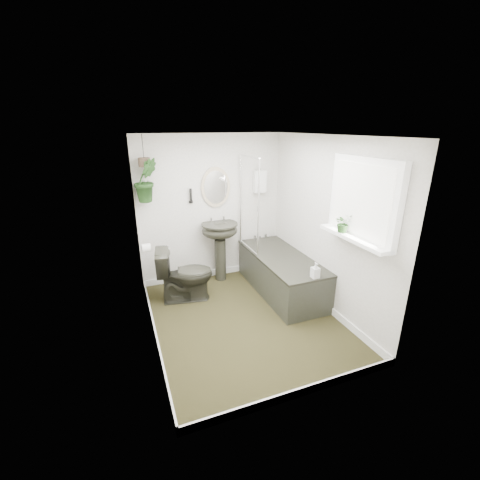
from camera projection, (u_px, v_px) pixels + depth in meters
name	position (u px, v px, depth m)	size (l,w,h in m)	color
floor	(244.00, 319.00, 4.24)	(2.30, 2.80, 0.02)	black
ceiling	(245.00, 134.00, 3.45)	(2.30, 2.80, 0.02)	white
wall_back	(211.00, 209.00, 5.08)	(2.30, 0.02, 2.30)	silver
wall_front	(309.00, 289.00, 2.61)	(2.30, 0.02, 2.30)	silver
wall_left	(145.00, 249.00, 3.45)	(0.02, 2.80, 2.30)	silver
wall_right	(326.00, 226.00, 4.24)	(0.02, 2.80, 2.30)	silver
skirting	(244.00, 315.00, 4.22)	(2.30, 2.80, 0.10)	white
bathtub	(281.00, 274.00, 4.85)	(0.72, 1.72, 0.58)	black
bath_screen	(249.00, 204.00, 4.83)	(0.04, 0.72, 1.40)	silver
shower_box	(260.00, 182.00, 5.16)	(0.20, 0.10, 0.35)	white
oval_mirror	(216.00, 187.00, 4.95)	(0.46, 0.03, 0.62)	tan
wall_sconce	(191.00, 196.00, 4.84)	(0.04, 0.04, 0.22)	black
toilet_roll_holder	(146.00, 248.00, 4.17)	(0.11, 0.11, 0.11)	white
window_recess	(363.00, 200.00, 3.43)	(0.08, 1.00, 0.90)	white
window_sill	(353.00, 238.00, 3.55)	(0.18, 1.00, 0.04)	white
window_blinds	(360.00, 200.00, 3.42)	(0.01, 0.86, 0.76)	white
toilet	(185.00, 274.00, 4.58)	(0.44, 0.78, 0.79)	black
pedestal_sink	(220.00, 252.00, 5.16)	(0.57, 0.48, 0.97)	black
sill_plant	(343.00, 223.00, 3.64)	(0.20, 0.17, 0.22)	black
hanging_plant	(146.00, 180.00, 4.43)	(0.33, 0.27, 0.61)	black
soap_bottle	(315.00, 270.00, 4.04)	(0.09, 0.09, 0.21)	black
hanging_pot	(144.00, 162.00, 4.35)	(0.16, 0.16, 0.12)	#4F3E2F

